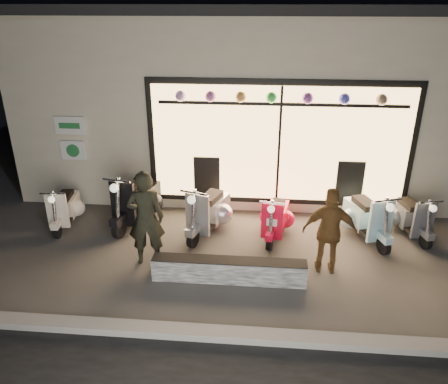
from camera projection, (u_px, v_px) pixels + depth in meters
The scene contains 12 objects.
ground at pixel (233, 259), 7.86m from camera, with size 40.00×40.00×0.00m, color #383533.
kerb at pixel (223, 334), 6.02m from camera, with size 40.00×0.25×0.12m, color slate.
shop_building at pixel (247, 89), 11.54m from camera, with size 10.20×6.23×4.20m.
graffiti_barrier at pixel (229, 270), 7.19m from camera, with size 2.53×0.28×0.40m, color black.
scooter_silver at pixel (210, 210), 8.73m from camera, with size 0.78×1.48×1.06m.
scooter_red at pixel (276, 217), 8.60m from camera, with size 0.56×1.28×0.91m.
scooter_black at pixel (139, 199), 9.11m from camera, with size 0.76×1.61×1.14m.
scooter_cream at pixel (66, 207), 9.01m from camera, with size 0.50×1.26×0.90m.
scooter_blue at pixel (364, 216), 8.53m from camera, with size 0.75×1.43×1.02m.
scooter_grey at pixel (409, 215), 8.65m from camera, with size 0.60×1.28×0.91m.
man at pixel (146, 218), 7.45m from camera, with size 0.63×0.41×1.73m, color black.
woman at pixel (330, 231), 7.22m from camera, with size 0.90×0.38×1.54m, color brown.
Camera 1 is at (0.43, -6.68, 4.31)m, focal length 35.00 mm.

